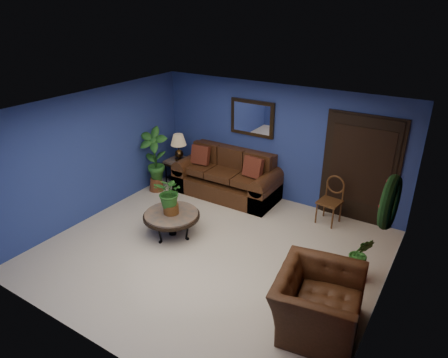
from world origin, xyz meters
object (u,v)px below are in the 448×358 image
Objects in this scene: coffee_table at (172,216)px; armchair at (318,302)px; end_table at (180,165)px; side_chair at (332,197)px; table_lamp at (179,144)px; sofa at (228,180)px.

coffee_table is 3.18m from armchair.
side_chair is (3.68, 0.07, 0.12)m from end_table.
end_table is at bearing 124.58° from coffee_table.
coffee_table is 1.71× the size of table_lamp.
table_lamp reaches higher than coffee_table.
sofa is at bearing 39.53° from armchair.
table_lamp is 0.65× the size of side_chair.
coffee_table is 2.47m from table_lamp.
table_lamp is at bearing -178.42° from sofa.
side_chair is (2.34, 0.03, 0.19)m from sofa.
table_lamp is (-1.36, 1.98, 0.55)m from coffee_table.
table_lamp is (-1.34, -0.04, 0.60)m from sofa.
sofa is 2.35m from side_chair.
sofa is 2.21× the size of coffee_table.
sofa is 3.78× the size of table_lamp.
sofa is 2.02m from coffee_table.
end_table reaches higher than coffee_table.
coffee_table is 0.85× the size of armchair.
coffee_table is at bearing -130.95° from side_chair.
side_chair is at bearing 0.79° from sofa.
table_lamp is 0.50× the size of armchair.
side_chair is at bearing 41.48° from coffee_table.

